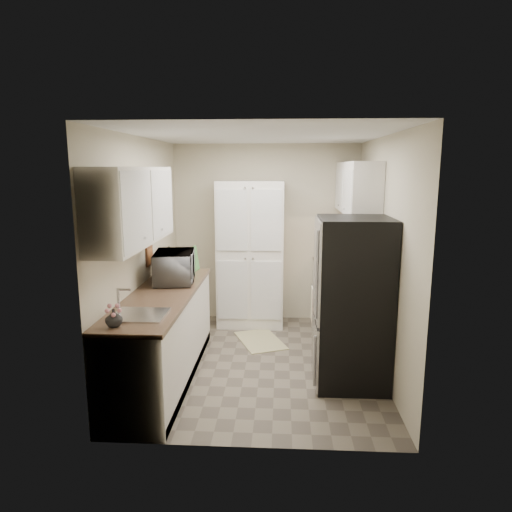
{
  "coord_description": "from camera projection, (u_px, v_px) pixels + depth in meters",
  "views": [
    {
      "loc": [
        0.22,
        -4.84,
        2.17
      ],
      "look_at": [
        -0.06,
        0.15,
        1.2
      ],
      "focal_mm": 32.0,
      "sensor_mm": 36.0,
      "label": 1
    }
  ],
  "objects": [
    {
      "name": "electric_range",
      "position": [
        344.0,
        313.0,
        5.41
      ],
      "size": [
        0.71,
        0.78,
        1.13
      ],
      "color": "#B7B7BC",
      "rests_on": "ground"
    },
    {
      "name": "fruit_basket",
      "position": [
        345.0,
        241.0,
        6.22
      ],
      "size": [
        0.24,
        0.24,
        0.09
      ],
      "primitive_type": null,
      "rotation": [
        0.0,
        0.0,
        0.06
      ],
      "color": "#F14D1F",
      "rests_on": "toaster_oven"
    },
    {
      "name": "toaster_oven",
      "position": [
        345.0,
        253.0,
        6.23
      ],
      "size": [
        0.4,
        0.45,
        0.22
      ],
      "primitive_type": "cube",
      "rotation": [
        0.0,
        0.0,
        -0.36
      ],
      "color": "#A6A6AA",
      "rests_on": "countertop_right"
    },
    {
      "name": "base_cabinet_left",
      "position": [
        163.0,
        338.0,
        4.72
      ],
      "size": [
        0.6,
        2.3,
        0.88
      ],
      "primitive_type": "cube",
      "color": "silver",
      "rests_on": "ground"
    },
    {
      "name": "cutting_board",
      "position": [
        194.0,
        259.0,
        5.59
      ],
      "size": [
        0.06,
        0.24,
        0.3
      ],
      "primitive_type": "cube",
      "rotation": [
        0.0,
        0.0,
        -0.17
      ],
      "color": "#478F41",
      "rests_on": "countertop_left"
    },
    {
      "name": "kitchen_mat",
      "position": [
        260.0,
        340.0,
        5.81
      ],
      "size": [
        0.73,
        0.89,
        0.01
      ],
      "primitive_type": "cube",
      "rotation": [
        0.0,
        0.0,
        0.38
      ],
      "color": "tan",
      "rests_on": "ground"
    },
    {
      "name": "microwave",
      "position": [
        175.0,
        267.0,
        5.06
      ],
      "size": [
        0.5,
        0.67,
        0.34
      ],
      "primitive_type": "imported",
      "rotation": [
        0.0,
        0.0,
        1.71
      ],
      "color": "#ADAEB2",
      "rests_on": "countertop_left"
    },
    {
      "name": "room_shell",
      "position": [
        259.0,
        220.0,
        4.85
      ],
      "size": [
        2.64,
        3.24,
        2.52
      ],
      "color": "beige",
      "rests_on": "ground"
    },
    {
      "name": "base_cabinet_right",
      "position": [
        337.0,
        297.0,
        6.2
      ],
      "size": [
        0.6,
        0.8,
        0.88
      ],
      "primitive_type": "cube",
      "color": "silver",
      "rests_on": "ground"
    },
    {
      "name": "wine_bottle",
      "position": [
        169.0,
        260.0,
        5.55
      ],
      "size": [
        0.07,
        0.07,
        0.28
      ],
      "primitive_type": "cylinder",
      "color": "black",
      "rests_on": "countertop_left"
    },
    {
      "name": "countertop_right",
      "position": [
        338.0,
        264.0,
        6.11
      ],
      "size": [
        0.63,
        0.83,
        0.04
      ],
      "primitive_type": "cube",
      "color": "brown",
      "rests_on": "base_cabinet_right"
    },
    {
      "name": "refrigerator",
      "position": [
        353.0,
        302.0,
        4.55
      ],
      "size": [
        0.7,
        0.72,
        1.7
      ],
      "primitive_type": "cube",
      "color": "#B7B7BC",
      "rests_on": "ground"
    },
    {
      "name": "flower_vase",
      "position": [
        114.0,
        318.0,
        3.64
      ],
      "size": [
        0.16,
        0.16,
        0.14
      ],
      "primitive_type": "imported",
      "rotation": [
        0.0,
        0.0,
        -0.2
      ],
      "color": "beige",
      "rests_on": "countertop_left"
    },
    {
      "name": "countertop_left",
      "position": [
        162.0,
        295.0,
        4.63
      ],
      "size": [
        0.63,
        2.33,
        0.04
      ],
      "primitive_type": "cube",
      "color": "brown",
      "rests_on": "base_cabinet_left"
    },
    {
      "name": "ground",
      "position": [
        261.0,
        363.0,
        5.17
      ],
      "size": [
        3.2,
        3.2,
        0.0
      ],
      "primitive_type": "plane",
      "color": "#665B4C",
      "rests_on": "ground"
    },
    {
      "name": "pantry_cabinet",
      "position": [
        251.0,
        254.0,
        6.28
      ],
      "size": [
        0.9,
        0.55,
        2.0
      ],
      "primitive_type": "cube",
      "color": "silver",
      "rests_on": "ground"
    }
  ]
}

